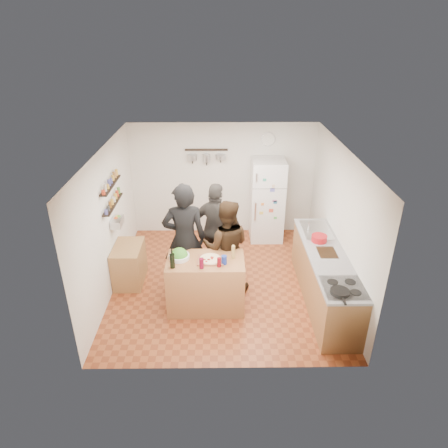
{
  "coord_description": "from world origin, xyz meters",
  "views": [
    {
      "loc": [
        -0.07,
        -6.19,
        4.27
      ],
      "look_at": [
        0.0,
        0.1,
        1.15
      ],
      "focal_mm": 32.0,
      "sensor_mm": 36.0,
      "label": 1
    }
  ],
  "objects_px": {
    "red_bowl": "(319,238)",
    "side_table": "(129,264)",
    "salad_bowl": "(179,257)",
    "pepper_mill": "(233,253)",
    "person_back": "(217,230)",
    "counter_run": "(324,277)",
    "fridge": "(267,200)",
    "wine_bottle": "(172,261)",
    "person_center": "(226,247)",
    "wall_clock": "(268,139)",
    "prep_island": "(206,283)",
    "skillet": "(340,292)",
    "person_left": "(185,239)",
    "salt_canister": "(224,260)"
  },
  "relations": [
    {
      "from": "person_center",
      "to": "counter_run",
      "type": "bearing_deg",
      "value": 171.76
    },
    {
      "from": "person_left",
      "to": "person_center",
      "type": "distance_m",
      "value": 0.73
    },
    {
      "from": "skillet",
      "to": "salad_bowl",
      "type": "bearing_deg",
      "value": 157.14
    },
    {
      "from": "red_bowl",
      "to": "side_table",
      "type": "height_order",
      "value": "red_bowl"
    },
    {
      "from": "skillet",
      "to": "red_bowl",
      "type": "relative_size",
      "value": 1.01
    },
    {
      "from": "person_back",
      "to": "fridge",
      "type": "relative_size",
      "value": 1.0
    },
    {
      "from": "prep_island",
      "to": "salad_bowl",
      "type": "bearing_deg",
      "value": 173.21
    },
    {
      "from": "prep_island",
      "to": "salad_bowl",
      "type": "distance_m",
      "value": 0.65
    },
    {
      "from": "wine_bottle",
      "to": "skillet",
      "type": "bearing_deg",
      "value": -16.46
    },
    {
      "from": "salad_bowl",
      "to": "pepper_mill",
      "type": "xyz_separation_m",
      "value": [
        0.87,
        0.0,
        0.06
      ]
    },
    {
      "from": "salt_canister",
      "to": "wall_clock",
      "type": "xyz_separation_m",
      "value": [
        0.96,
        2.91,
        1.17
      ]
    },
    {
      "from": "salt_canister",
      "to": "fridge",
      "type": "xyz_separation_m",
      "value": [
        0.96,
        2.58,
        -0.08
      ]
    },
    {
      "from": "person_center",
      "to": "person_back",
      "type": "height_order",
      "value": "person_back"
    },
    {
      "from": "salt_canister",
      "to": "red_bowl",
      "type": "relative_size",
      "value": 0.53
    },
    {
      "from": "salad_bowl",
      "to": "counter_run",
      "type": "bearing_deg",
      "value": 2.6
    },
    {
      "from": "side_table",
      "to": "skillet",
      "type": "bearing_deg",
      "value": -26.83
    },
    {
      "from": "prep_island",
      "to": "counter_run",
      "type": "xyz_separation_m",
      "value": [
        2.01,
        0.16,
        -0.01
      ]
    },
    {
      "from": "prep_island",
      "to": "counter_run",
      "type": "relative_size",
      "value": 0.48
    },
    {
      "from": "salt_canister",
      "to": "pepper_mill",
      "type": "bearing_deg",
      "value": 48.58
    },
    {
      "from": "pepper_mill",
      "to": "skillet",
      "type": "xyz_separation_m",
      "value": [
        1.46,
        -0.98,
        -0.06
      ]
    },
    {
      "from": "person_center",
      "to": "prep_island",
      "type": "bearing_deg",
      "value": 60.23
    },
    {
      "from": "person_back",
      "to": "counter_run",
      "type": "height_order",
      "value": "person_back"
    },
    {
      "from": "skillet",
      "to": "fridge",
      "type": "xyz_separation_m",
      "value": [
        -0.65,
        3.39,
        -0.05
      ]
    },
    {
      "from": "salt_canister",
      "to": "skillet",
      "type": "relative_size",
      "value": 0.53
    },
    {
      "from": "person_back",
      "to": "wall_clock",
      "type": "bearing_deg",
      "value": -104.56
    },
    {
      "from": "wall_clock",
      "to": "side_table",
      "type": "bearing_deg",
      "value": -142.93
    },
    {
      "from": "wine_bottle",
      "to": "person_center",
      "type": "distance_m",
      "value": 1.13
    },
    {
      "from": "salad_bowl",
      "to": "salt_canister",
      "type": "bearing_deg",
      "value": -13.28
    },
    {
      "from": "person_center",
      "to": "side_table",
      "type": "distance_m",
      "value": 1.86
    },
    {
      "from": "prep_island",
      "to": "red_bowl",
      "type": "relative_size",
      "value": 4.68
    },
    {
      "from": "skillet",
      "to": "counter_run",
      "type": "bearing_deg",
      "value": 84.77
    },
    {
      "from": "fridge",
      "to": "wall_clock",
      "type": "height_order",
      "value": "wall_clock"
    },
    {
      "from": "red_bowl",
      "to": "side_table",
      "type": "distance_m",
      "value": 3.45
    },
    {
      "from": "salad_bowl",
      "to": "side_table",
      "type": "distance_m",
      "value": 1.36
    },
    {
      "from": "counter_run",
      "to": "side_table",
      "type": "bearing_deg",
      "value": 170.15
    },
    {
      "from": "skillet",
      "to": "fridge",
      "type": "relative_size",
      "value": 0.15
    },
    {
      "from": "person_left",
      "to": "red_bowl",
      "type": "xyz_separation_m",
      "value": [
        2.32,
        0.08,
        -0.04
      ]
    },
    {
      "from": "prep_island",
      "to": "red_bowl",
      "type": "xyz_separation_m",
      "value": [
        1.96,
        0.58,
        0.52
      ]
    },
    {
      "from": "wall_clock",
      "to": "counter_run",
      "type": "bearing_deg",
      "value": -74.08
    },
    {
      "from": "fridge",
      "to": "skillet",
      "type": "bearing_deg",
      "value": -79.15
    },
    {
      "from": "person_back",
      "to": "person_left",
      "type": "bearing_deg",
      "value": 65.47
    },
    {
      "from": "person_back",
      "to": "wall_clock",
      "type": "xyz_separation_m",
      "value": [
        1.08,
        1.7,
        1.25
      ]
    },
    {
      "from": "prep_island",
      "to": "skillet",
      "type": "distance_m",
      "value": 2.18
    },
    {
      "from": "pepper_mill",
      "to": "person_center",
      "type": "bearing_deg",
      "value": 102.92
    },
    {
      "from": "salad_bowl",
      "to": "wall_clock",
      "type": "xyz_separation_m",
      "value": [
        1.68,
        2.74,
        1.21
      ]
    },
    {
      "from": "person_center",
      "to": "fridge",
      "type": "xyz_separation_m",
      "value": [
        0.92,
        1.94,
        0.04
      ]
    },
    {
      "from": "salt_canister",
      "to": "red_bowl",
      "type": "distance_m",
      "value": 1.8
    },
    {
      "from": "salad_bowl",
      "to": "counter_run",
      "type": "xyz_separation_m",
      "value": [
        2.43,
        0.11,
        -0.49
      ]
    },
    {
      "from": "person_back",
      "to": "fridge",
      "type": "bearing_deg",
      "value": -110.39
    },
    {
      "from": "fridge",
      "to": "prep_island",
      "type": "bearing_deg",
      "value": -117.09
    }
  ]
}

